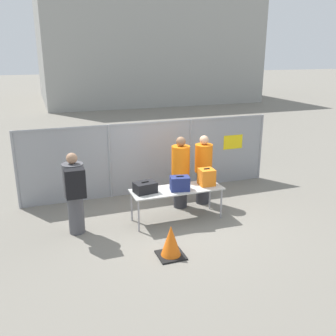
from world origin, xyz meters
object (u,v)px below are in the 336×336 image
suitcase_orange (206,177)px  utility_trailer (188,148)px  suitcase_navy (180,183)px  security_worker_near (181,171)px  security_worker_far (203,169)px  suitcase_black (145,187)px  traffic_cone (171,242)px  inspection_table (177,191)px  traveler_hooded (75,191)px

suitcase_orange → utility_trailer: bearing=71.9°
suitcase_navy → suitcase_orange: 0.71m
security_worker_near → security_worker_far: (0.62, 0.04, -0.01)m
suitcase_navy → suitcase_black: bearing=170.8°
traffic_cone → utility_trailer: bearing=64.2°
security_worker_near → inspection_table: bearing=75.1°
inspection_table → suitcase_black: suitcase_black is taller
security_worker_near → suitcase_navy: bearing=80.1°
suitcase_black → suitcase_navy: suitcase_navy is taller
security_worker_near → utility_trailer: 4.28m
utility_trailer → security_worker_near: bearing=-115.6°
inspection_table → security_worker_near: security_worker_near is taller
security_worker_far → traffic_cone: bearing=26.4°
inspection_table → suitcase_orange: bearing=1.4°
security_worker_near → suitcase_orange: bearing=133.4°
suitcase_black → suitcase_orange: suitcase_orange is taller
traveler_hooded → security_worker_near: 2.63m
suitcase_navy → traveler_hooded: 2.24m
suitcase_black → suitcase_navy: size_ratio=1.10×
suitcase_navy → security_worker_far: bearing=40.3°
traveler_hooded → security_worker_far: bearing=18.1°
suitcase_orange → security_worker_near: security_worker_near is taller
inspection_table → suitcase_navy: 0.23m
suitcase_navy → suitcase_orange: suitcase_orange is taller
suitcase_black → security_worker_far: bearing=21.6°
inspection_table → utility_trailer: (2.19, 4.50, -0.26)m
utility_trailer → security_worker_far: bearing=-107.8°
security_worker_far → traffic_cone: size_ratio=2.80×
inspection_table → security_worker_near: 0.78m
suitcase_navy → security_worker_far: 1.23m
suitcase_navy → traffic_cone: bearing=-117.7°
suitcase_navy → security_worker_near: (0.32, 0.75, 0.01)m
security_worker_far → inspection_table: bearing=9.8°
inspection_table → suitcase_navy: suitcase_navy is taller
traffic_cone → traveler_hooded: bearing=135.1°
suitcase_orange → traffic_cone: (-1.41, -1.47, -0.64)m
suitcase_black → suitcase_navy: bearing=-9.2°
security_worker_far → traveler_hooded: bearing=-14.7°
security_worker_far → traffic_cone: security_worker_far is taller
suitcase_orange → traveler_hooded: size_ratio=0.23×
suitcase_orange → suitcase_black: bearing=179.4°
suitcase_orange → traffic_cone: suitcase_orange is taller
suitcase_navy → utility_trailer: bearing=64.8°
traveler_hooded → utility_trailer: traveler_hooded is taller
suitcase_orange → traveler_hooded: traveler_hooded is taller
suitcase_orange → utility_trailer: suitcase_orange is taller
suitcase_black → traveler_hooded: traveler_hooded is taller
suitcase_navy → traveler_hooded: bearing=176.0°
utility_trailer → traffic_cone: utility_trailer is taller
suitcase_black → suitcase_orange: bearing=-0.6°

